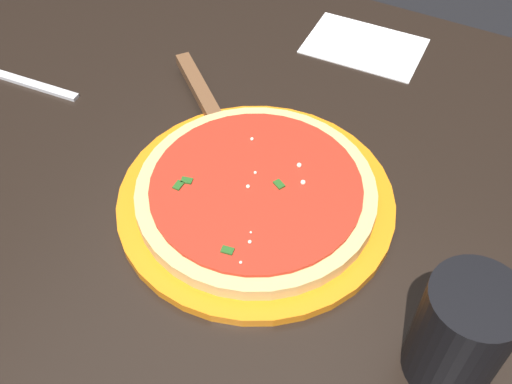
# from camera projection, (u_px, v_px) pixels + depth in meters

# --- Properties ---
(restaurant_table) EXTENTS (1.04, 0.84, 0.77)m
(restaurant_table) POSITION_uv_depth(u_px,v_px,m) (249.00, 254.00, 0.80)
(restaurant_table) COLOR black
(restaurant_table) RESTS_ON ground_plane
(serving_plate) EXTENTS (0.30, 0.30, 0.01)m
(serving_plate) POSITION_uv_depth(u_px,v_px,m) (256.00, 201.00, 0.66)
(serving_plate) COLOR orange
(serving_plate) RESTS_ON restaurant_table
(pizza) EXTENTS (0.26, 0.26, 0.02)m
(pizza) POSITION_uv_depth(u_px,v_px,m) (256.00, 192.00, 0.65)
(pizza) COLOR #DBB26B
(pizza) RESTS_ON serving_plate
(pizza_server) EXTENTS (0.20, 0.18, 0.01)m
(pizza_server) POSITION_uv_depth(u_px,v_px,m) (209.00, 107.00, 0.75)
(pizza_server) COLOR silver
(pizza_server) RESTS_ON serving_plate
(cup_tall_drink) EXTENTS (0.08, 0.08, 0.12)m
(cup_tall_drink) POSITION_uv_depth(u_px,v_px,m) (461.00, 334.00, 0.50)
(cup_tall_drink) COLOR black
(cup_tall_drink) RESTS_ON restaurant_table
(napkin_folded_right) EXTENTS (0.16, 0.11, 0.00)m
(napkin_folded_right) POSITION_uv_depth(u_px,v_px,m) (364.00, 46.00, 0.86)
(napkin_folded_right) COLOR white
(napkin_folded_right) RESTS_ON restaurant_table
(fork) EXTENTS (0.19, 0.03, 0.00)m
(fork) POSITION_uv_depth(u_px,v_px,m) (10.00, 77.00, 0.81)
(fork) COLOR silver
(fork) RESTS_ON restaurant_table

